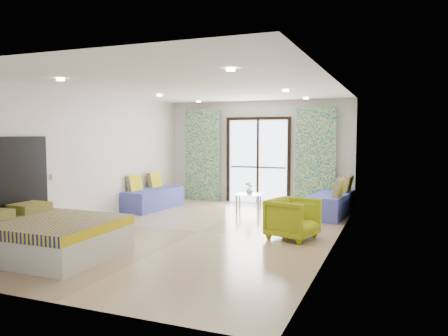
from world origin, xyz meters
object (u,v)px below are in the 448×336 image
at_px(coffee_table, 249,196).
at_px(armchair, 293,217).
at_px(bed, 46,236).
at_px(daybed_right, 332,203).
at_px(daybed_left, 153,198).

bearing_deg(coffee_table, armchair, -56.11).
xyz_separation_m(bed, daybed_right, (3.59, 4.86, -0.01)).
bearing_deg(daybed_left, coffee_table, 22.44).
bearing_deg(daybed_right, armchair, -91.79).
relative_size(bed, armchair, 2.59).
bearing_deg(armchair, daybed_right, 7.30).
relative_size(coffee_table, armchair, 0.89).
bearing_deg(bed, daybed_left, 98.72).
height_order(coffee_table, armchair, armchair).
height_order(bed, coffee_table, bed).
height_order(bed, daybed_right, daybed_right).
bearing_deg(coffee_table, bed, -108.41).
distance_m(daybed_left, coffee_table, 2.36).
bearing_deg(daybed_right, daybed_left, -164.22).
distance_m(bed, armchair, 4.06).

